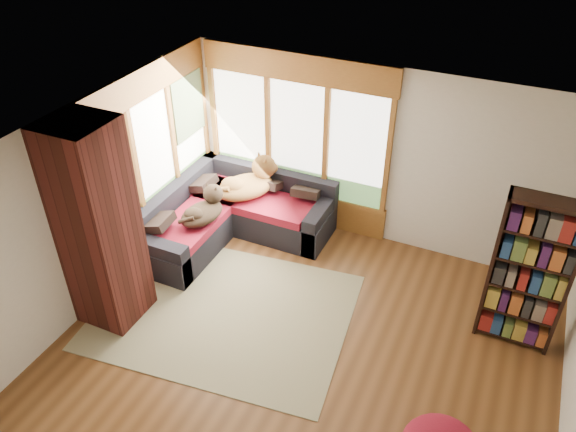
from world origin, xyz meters
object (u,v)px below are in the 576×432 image
Objects in this scene: sectional_sofa at (228,215)px; dog_tan at (250,180)px; area_rug at (225,311)px; dog_brindle at (204,208)px; bookshelf at (529,274)px; brick_chimney at (98,227)px.

sectional_sofa is 2.13× the size of dog_tan.
dog_brindle is at bearing 129.91° from area_rug.
sectional_sofa is 0.61m from dog_tan.
area_rug is (0.79, -1.51, -0.30)m from sectional_sofa.
bookshelf is at bearing -77.55° from dog_brindle.
dog_tan is (0.67, 2.35, -0.51)m from brick_chimney.
dog_tan is 1.33× the size of dog_brindle.
dog_brindle is (-0.83, 1.00, 0.73)m from area_rug.
bookshelf is (4.54, 1.58, -0.33)m from brick_chimney.
dog_brindle is at bearing -162.95° from dog_tan.
brick_chimney is 4.82m from bookshelf.
dog_tan is at bearing 168.83° from bookshelf.
dog_brindle reaches higher than sectional_sofa.
brick_chimney is 3.34× the size of dog_brindle.
area_rug is 1.59× the size of bookshelf.
brick_chimney reaches higher than dog_tan.
bookshelf reaches higher than dog_brindle.
area_rug is 3.60m from bookshelf.
sectional_sofa is at bearing 77.71° from brick_chimney.
area_rug is 3.95× the size of dog_brindle.
area_rug is at bearing -57.74° from sectional_sofa.
dog_brindle is (-4.14, -0.05, -0.24)m from bookshelf.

